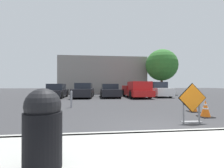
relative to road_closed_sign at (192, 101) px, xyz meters
The scene contains 16 objects.
ground_plane 8.88m from the road_closed_sign, 99.12° to the left, with size 96.00×96.00×0.00m, color #333335.
sidewalk_strip 2.89m from the road_closed_sign, 119.89° to the right, with size 22.03×2.35×0.14m.
curb_lip 2.00m from the road_closed_sign, 137.98° to the right, with size 22.03×0.20×0.14m.
road_closed_sign is the anchor object (origin of this frame).
traffic_cone_nearest 1.36m from the road_closed_sign, 34.46° to the left, with size 0.49×0.49×0.69m.
traffic_cone_second 2.34m from the road_closed_sign, 54.69° to the left, with size 0.47×0.47×0.78m.
parked_car_nearest 13.03m from the road_closed_sign, 124.16° to the left, with size 1.78×4.17×1.41m.
parked_car_second 11.86m from the road_closed_sign, 112.79° to the left, with size 2.07×4.62×1.49m.
parked_car_third 11.17m from the road_closed_sign, 99.64° to the left, with size 1.96×4.34×1.41m.
pickup_truck 10.33m from the road_closed_sign, 85.20° to the left, with size 2.18×5.58×1.62m.
parked_car_fourth 11.94m from the road_closed_sign, 72.55° to the left, with size 1.94×4.71×1.63m.
trash_bin 4.86m from the road_closed_sign, 146.16° to the right, with size 0.51×0.51×1.11m.
bollard_nearest 6.12m from the road_closed_sign, 140.50° to the left, with size 0.12×0.12×0.96m.
bollard_second 7.60m from the road_closed_sign, 149.24° to the left, with size 0.12×0.12×0.95m.
building_facade_backdrop 19.67m from the road_closed_sign, 96.54° to the left, with size 13.16×5.00×5.56m.
street_tree_behind_lot 16.74m from the road_closed_sign, 69.10° to the left, with size 4.41×4.41×6.30m.
Camera 1 is at (-1.90, -3.59, 1.29)m, focal length 24.00 mm.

